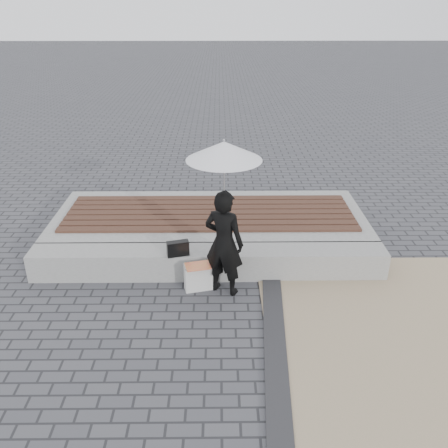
{
  "coord_description": "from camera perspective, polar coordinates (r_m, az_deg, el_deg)",
  "views": [
    {
      "loc": [
        0.16,
        -4.27,
        3.62
      ],
      "look_at": [
        0.22,
        1.17,
        1.0
      ],
      "focal_mm": 38.32,
      "sensor_mm": 36.0,
      "label": 1
    }
  ],
  "objects": [
    {
      "name": "handbag",
      "position": [
        6.52,
        -5.52,
        -2.93
      ],
      "size": [
        0.32,
        0.18,
        0.21
      ],
      "primitive_type": "cube",
      "rotation": [
        0.0,
        0.0,
        0.26
      ],
      "color": "black",
      "rests_on": "seating_ledge"
    },
    {
      "name": "ground",
      "position": [
        5.6,
        -2.17,
        -14.59
      ],
      "size": [
        80.0,
        80.0,
        0.0
      ],
      "primitive_type": "plane",
      "color": "#46464B",
      "rests_on": "ground"
    },
    {
      "name": "seating_ledge",
      "position": [
        6.79,
        -1.87,
        -4.52
      ],
      "size": [
        5.0,
        0.45,
        0.4
      ],
      "primitive_type": "cube",
      "color": "#A3A39E",
      "rests_on": "ground"
    },
    {
      "name": "timber_decking",
      "position": [
        7.76,
        -1.72,
        1.35
      ],
      "size": [
        4.6,
        1.4,
        0.04
      ],
      "primitive_type": null,
      "color": "#523123",
      "rests_on": "timber_platform"
    },
    {
      "name": "magazine",
      "position": [
        6.32,
        -3.15,
        -5.02
      ],
      "size": [
        0.37,
        0.31,
        0.01
      ],
      "primitive_type": "cube",
      "rotation": [
        0.0,
        0.0,
        0.24
      ],
      "color": "#CF2D46",
      "rests_on": "canvas_tote"
    },
    {
      "name": "canvas_tote",
      "position": [
        6.47,
        -3.09,
        -6.3
      ],
      "size": [
        0.39,
        0.24,
        0.39
      ],
      "primitive_type": "cube",
      "rotation": [
        0.0,
        0.0,
        0.24
      ],
      "color": "silver",
      "rests_on": "ground"
    },
    {
      "name": "timber_platform",
      "position": [
        7.85,
        -1.7,
        -0.11
      ],
      "size": [
        5.0,
        2.0,
        0.4
      ],
      "primitive_type": "cube",
      "color": "#A4A5A0",
      "rests_on": "ground"
    },
    {
      "name": "woman",
      "position": [
        6.16,
        -0.0,
        -2.28
      ],
      "size": [
        0.63,
        0.54,
        1.46
      ],
      "primitive_type": "imported",
      "rotation": [
        0.0,
        0.0,
        2.71
      ],
      "color": "black",
      "rests_on": "ground"
    },
    {
      "name": "edging_band",
      "position": [
        5.24,
        6.33,
        -17.85
      ],
      "size": [
        0.61,
        5.2,
        0.04
      ],
      "primitive_type": "cube",
      "rotation": [
        0.0,
        0.0,
        -0.07
      ],
      "color": "#29292C",
      "rests_on": "ground"
    },
    {
      "name": "parasol",
      "position": [
        5.68,
        0.0,
        8.72
      ],
      "size": [
        0.92,
        0.92,
        1.17
      ],
      "rotation": [
        0.0,
        0.0,
        -0.34
      ],
      "color": "#B6B6BB",
      "rests_on": "ground"
    }
  ]
}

